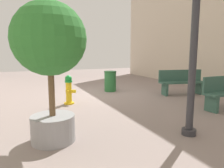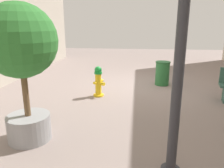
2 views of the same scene
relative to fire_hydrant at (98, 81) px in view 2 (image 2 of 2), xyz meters
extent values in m
plane|color=gray|center=(-1.38, -1.30, -0.46)|extent=(23.40, 23.40, 0.00)
cylinder|color=gold|center=(0.01, 0.00, -0.44)|extent=(0.31, 0.31, 0.05)
cylinder|color=gold|center=(0.01, 0.00, -0.09)|extent=(0.19, 0.19, 0.65)
cylinder|color=#198C33|center=(0.01, 0.00, 0.26)|extent=(0.23, 0.23, 0.06)
sphere|color=#198C33|center=(0.01, 0.00, 0.35)|extent=(0.21, 0.21, 0.21)
cylinder|color=gold|center=(-0.06, -0.12, -0.01)|extent=(0.14, 0.15, 0.08)
cylinder|color=gold|center=(0.07, 0.12, -0.01)|extent=(0.14, 0.15, 0.08)
cylinder|color=gold|center=(-0.13, 0.07, -0.05)|extent=(0.17, 0.16, 0.11)
cylinder|color=gray|center=(0.86, 2.70, -0.22)|extent=(0.80, 0.80, 0.49)
cylinder|color=brown|center=(0.86, 2.70, 0.52)|extent=(0.11, 0.11, 0.99)
sphere|color=#2D722D|center=(0.86, 2.70, 1.40)|extent=(1.29, 1.29, 1.29)
cylinder|color=#2D2D33|center=(-1.66, 3.46, 1.60)|extent=(0.14, 0.14, 3.89)
cylinder|color=#266633|center=(-2.05, -1.51, -0.06)|extent=(0.49, 0.49, 0.81)
cylinder|color=#1E5128|center=(-2.05, -1.51, 0.37)|extent=(0.51, 0.51, 0.04)
camera|label=1|loc=(1.32, 6.51, 1.17)|focal=33.59mm
camera|label=2|loc=(-1.13, 6.26, 1.68)|focal=34.99mm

